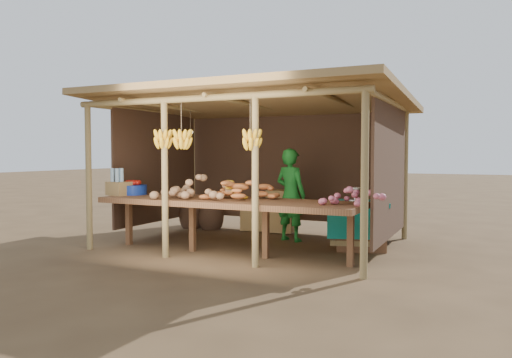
% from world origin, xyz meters
% --- Properties ---
extents(ground, '(60.00, 60.00, 0.00)m').
position_xyz_m(ground, '(0.00, 0.00, 0.00)').
color(ground, brown).
rests_on(ground, ground).
extents(stall_structure, '(4.70, 3.50, 2.43)m').
position_xyz_m(stall_structure, '(-0.01, 0.01, 1.92)').
color(stall_structure, '#977F4E').
rests_on(stall_structure, ground).
extents(counter, '(3.90, 1.05, 0.80)m').
position_xyz_m(counter, '(0.00, -0.95, 0.74)').
color(counter, brown).
rests_on(counter, ground).
extents(potato_heap, '(1.25, 0.91, 0.37)m').
position_xyz_m(potato_heap, '(-0.42, -1.08, 0.99)').
color(potato_heap, '#966F4D').
rests_on(potato_heap, counter).
extents(sweet_potato_heap, '(1.16, 0.94, 0.36)m').
position_xyz_m(sweet_potato_heap, '(0.19, -0.88, 0.98)').
color(sweet_potato_heap, '#BA642F').
rests_on(sweet_potato_heap, counter).
extents(onion_heap, '(1.00, 0.79, 0.36)m').
position_xyz_m(onion_heap, '(1.90, -0.98, 0.98)').
color(onion_heap, '#CD6379').
rests_on(onion_heap, counter).
extents(banana_pile, '(0.54, 0.36, 0.34)m').
position_xyz_m(banana_pile, '(-0.03, -0.73, 0.97)').
color(banana_pile, yellow).
rests_on(banana_pile, counter).
extents(tomato_basin, '(0.44, 0.44, 0.23)m').
position_xyz_m(tomato_basin, '(-1.78, -0.86, 0.90)').
color(tomato_basin, navy).
rests_on(tomato_basin, counter).
extents(bottle_box, '(0.38, 0.32, 0.43)m').
position_xyz_m(bottle_box, '(-1.90, -1.06, 0.96)').
color(bottle_box, '#9A7945').
rests_on(bottle_box, counter).
extents(vendor, '(0.64, 0.50, 1.54)m').
position_xyz_m(vendor, '(0.41, 0.49, 0.77)').
color(vendor, '#186D21').
rests_on(vendor, ground).
extents(tarp_crate, '(0.97, 0.90, 0.96)m').
position_xyz_m(tarp_crate, '(1.63, 0.27, 0.39)').
color(tarp_crate, brown).
rests_on(tarp_crate, ground).
extents(carton_stack, '(1.07, 0.46, 0.77)m').
position_xyz_m(carton_stack, '(-0.24, 1.20, 0.34)').
color(carton_stack, '#9A7945').
rests_on(carton_stack, ground).
extents(burlap_sacks, '(0.93, 0.49, 0.66)m').
position_xyz_m(burlap_sacks, '(-1.65, 1.01, 0.29)').
color(burlap_sacks, '#4B3222').
rests_on(burlap_sacks, ground).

